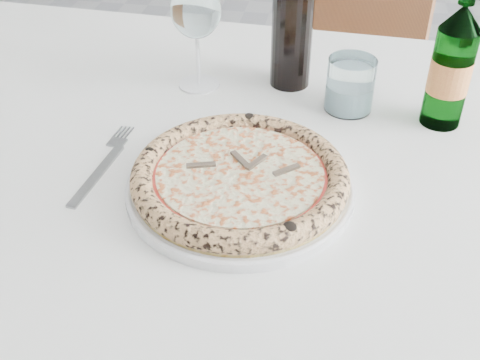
{
  "coord_description": "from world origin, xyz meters",
  "views": [
    {
      "loc": [
        -0.02,
        -0.67,
        1.26
      ],
      "look_at": [
        -0.13,
        -0.03,
        0.78
      ],
      "focal_mm": 45.0,
      "sensor_mm": 36.0,
      "label": 1
    }
  ],
  "objects": [
    {
      "name": "pizza",
      "position": [
        -0.13,
        -0.03,
        0.78
      ],
      "size": [
        0.29,
        0.29,
        0.03
      ],
      "color": "tan",
      "rests_on": "plate"
    },
    {
      "name": "plate",
      "position": [
        -0.13,
        -0.03,
        0.76
      ],
      "size": [
        0.31,
        0.31,
        0.02
      ],
      "color": "white",
      "rests_on": "dining_table"
    },
    {
      "name": "beer_bottle",
      "position": [
        0.15,
        0.2,
        0.85
      ],
      "size": [
        0.06,
        0.06,
        0.24
      ],
      "color": "#266F2C",
      "rests_on": "dining_table"
    },
    {
      "name": "tumbler",
      "position": [
        0.01,
        0.22,
        0.79
      ],
      "size": [
        0.08,
        0.08,
        0.09
      ],
      "color": "white",
      "rests_on": "dining_table"
    },
    {
      "name": "chair_far",
      "position": [
        -0.02,
        0.86,
        0.53
      ],
      "size": [
        0.54,
        0.54,
        0.93
      ],
      "color": "brown",
      "rests_on": "floor"
    },
    {
      "name": "wine_glass",
      "position": [
        -0.25,
        0.25,
        0.89
      ],
      "size": [
        0.08,
        0.08,
        0.19
      ],
      "color": "white",
      "rests_on": "dining_table"
    },
    {
      "name": "fork",
      "position": [
        -0.33,
        -0.01,
        0.76
      ],
      "size": [
        0.03,
        0.21,
        0.0
      ],
      "color": "gray",
      "rests_on": "dining_table"
    },
    {
      "name": "dining_table",
      "position": [
        -0.13,
        0.07,
        0.68
      ],
      "size": [
        1.64,
        1.02,
        0.76
      ],
      "color": "brown",
      "rests_on": "floor"
    },
    {
      "name": "wine_bottle",
      "position": [
        -0.1,
        0.29,
        0.88
      ],
      "size": [
        0.07,
        0.07,
        0.28
      ],
      "color": "black",
      "rests_on": "dining_table"
    }
  ]
}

